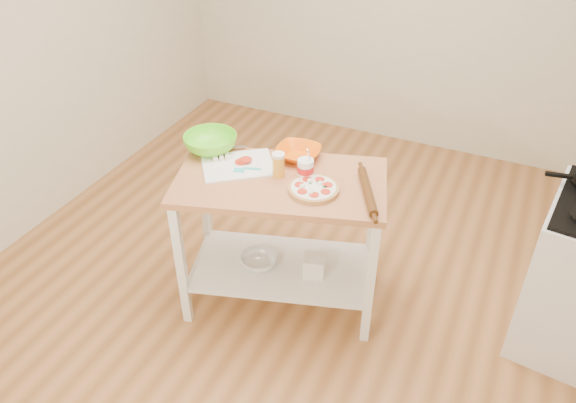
% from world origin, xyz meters
% --- Properties ---
extents(room_shell, '(4.04, 4.54, 2.74)m').
position_xyz_m(room_shell, '(0.00, 0.00, 1.35)').
color(room_shell, '#A66D3D').
rests_on(room_shell, ground).
extents(prep_island, '(1.30, 0.94, 0.90)m').
position_xyz_m(prep_island, '(-0.01, -0.11, 0.65)').
color(prep_island, '#B5764A').
rests_on(prep_island, ground).
extents(pizza, '(0.28, 0.28, 0.04)m').
position_xyz_m(pizza, '(0.20, -0.14, 0.92)').
color(pizza, tan).
rests_on(pizza, prep_island).
extents(cutting_board, '(0.50, 0.48, 0.04)m').
position_xyz_m(cutting_board, '(-0.29, -0.09, 0.91)').
color(cutting_board, white).
rests_on(cutting_board, prep_island).
extents(spatula, '(0.14, 0.09, 0.01)m').
position_xyz_m(spatula, '(-0.22, -0.12, 0.92)').
color(spatula, '#34CAC7').
rests_on(spatula, cutting_board).
extents(knife, '(0.23, 0.18, 0.01)m').
position_xyz_m(knife, '(-0.48, 0.00, 0.92)').
color(knife, silver).
rests_on(knife, cutting_board).
extents(orange_bowl, '(0.27, 0.27, 0.06)m').
position_xyz_m(orange_bowl, '(-0.01, 0.14, 0.93)').
color(orange_bowl, '#F86405').
rests_on(orange_bowl, prep_island).
extents(green_bowl, '(0.33, 0.33, 0.10)m').
position_xyz_m(green_bowl, '(-0.52, 0.00, 0.95)').
color(green_bowl, '#64E123').
rests_on(green_bowl, prep_island).
extents(beer_pint, '(0.07, 0.07, 0.14)m').
position_xyz_m(beer_pint, '(-0.03, -0.09, 0.97)').
color(beer_pint, gold).
rests_on(beer_pint, prep_island).
extents(yogurt_tub, '(0.09, 0.09, 0.20)m').
position_xyz_m(yogurt_tub, '(0.11, -0.03, 0.96)').
color(yogurt_tub, white).
rests_on(yogurt_tub, prep_island).
extents(rolling_pin, '(0.23, 0.39, 0.05)m').
position_xyz_m(rolling_pin, '(0.48, -0.06, 0.92)').
color(rolling_pin, '#4E2D11').
rests_on(rolling_pin, prep_island).
extents(shelf_glass_bowl, '(0.31, 0.31, 0.07)m').
position_xyz_m(shelf_glass_bowl, '(-0.13, -0.16, 0.30)').
color(shelf_glass_bowl, silver).
rests_on(shelf_glass_bowl, prep_island).
extents(shelf_bin, '(0.16, 0.16, 0.12)m').
position_xyz_m(shelf_bin, '(0.20, -0.09, 0.32)').
color(shelf_bin, white).
rests_on(shelf_bin, prep_island).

